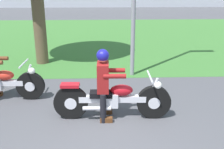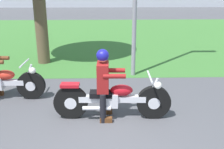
# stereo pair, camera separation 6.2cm
# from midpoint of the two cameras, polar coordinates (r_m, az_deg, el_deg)

# --- Properties ---
(grass_verge) EXTENTS (60.00, 12.00, 0.01)m
(grass_verge) POSITION_cam_midpoint_polar(r_m,az_deg,el_deg) (13.44, -2.91, 8.00)
(grass_verge) COLOR #3D7533
(grass_verge) RESTS_ON ground
(motorcycle_lead) EXTENTS (2.31, 0.66, 0.89)m
(motorcycle_lead) POSITION_cam_midpoint_polar(r_m,az_deg,el_deg) (5.34, -0.17, -5.24)
(motorcycle_lead) COLOR black
(motorcycle_lead) RESTS_ON ground
(rider_lead) EXTENTS (0.56, 0.48, 1.42)m
(rider_lead) POSITION_cam_midpoint_polar(r_m,az_deg,el_deg) (5.18, -2.04, -0.96)
(rider_lead) COLOR black
(rider_lead) RESTS_ON ground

